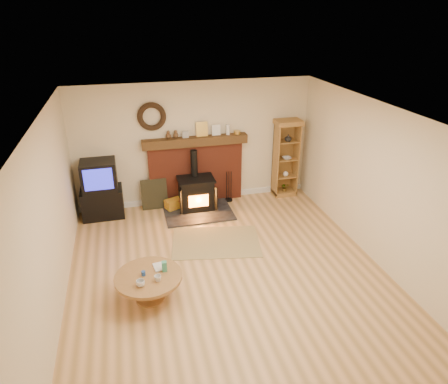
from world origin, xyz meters
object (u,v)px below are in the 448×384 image
object	(u,v)px
wood_stove	(197,195)
coffee_table	(149,280)
curio_cabinet	(285,158)
tv_unit	(101,190)

from	to	relation	value
wood_stove	coffee_table	distance (m)	2.91
coffee_table	curio_cabinet	bearing A→B (deg)	41.91
wood_stove	tv_unit	distance (m)	1.93
wood_stove	coffee_table	xyz separation A→B (m)	(-1.20, -2.66, -0.00)
curio_cabinet	coffee_table	world-z (taller)	curio_cabinet
coffee_table	wood_stove	bearing A→B (deg)	65.72
wood_stove	curio_cabinet	size ratio (longest dim) A/B	0.81
tv_unit	curio_cabinet	xyz separation A→B (m)	(3.98, 0.08, 0.30)
curio_cabinet	coffee_table	distance (m)	4.43
curio_cabinet	coffee_table	size ratio (longest dim) A/B	1.78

